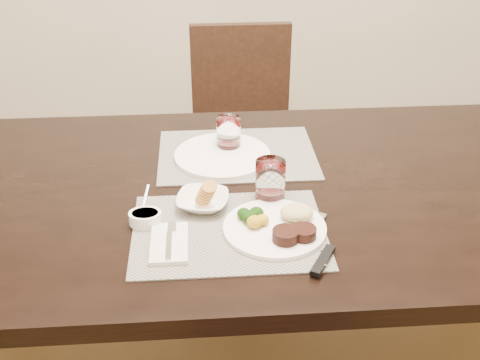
{
  "coord_description": "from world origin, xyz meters",
  "views": [
    {
      "loc": [
        -0.18,
        -1.39,
        1.58
      ],
      "look_at": [
        -0.09,
        -0.08,
        0.82
      ],
      "focal_mm": 45.0,
      "sensor_mm": 36.0,
      "label": 1
    }
  ],
  "objects": [
    {
      "name": "placemat_near",
      "position": [
        -0.12,
        -0.21,
        0.75
      ],
      "size": [
        0.46,
        0.34,
        0.0
      ],
      "primitive_type": "cube",
      "color": "gray",
      "rests_on": "dining_table"
    },
    {
      "name": "wine_glass_far",
      "position": [
        -0.1,
        0.22,
        0.8
      ],
      "size": [
        0.07,
        0.07,
        0.1
      ],
      "rotation": [
        0.0,
        0.0,
        -0.34
      ],
      "color": "white",
      "rests_on": "placemat_far"
    },
    {
      "name": "napkin_fork",
      "position": [
        -0.26,
        -0.26,
        0.76
      ],
      "size": [
        0.09,
        0.15,
        0.02
      ],
      "rotation": [
        0.0,
        0.0,
        -0.0
      ],
      "color": "white",
      "rests_on": "placemat_near"
    },
    {
      "name": "dinner_plate",
      "position": [
        -0.0,
        -0.22,
        0.77
      ],
      "size": [
        0.25,
        0.25,
        0.04
      ],
      "rotation": [
        0.0,
        0.0,
        0.01
      ],
      "color": "white",
      "rests_on": "placemat_near"
    },
    {
      "name": "far_plate",
      "position": [
        -0.12,
        0.17,
        0.76
      ],
      "size": [
        0.28,
        0.28,
        0.01
      ],
      "primitive_type": "cylinder",
      "color": "white",
      "rests_on": "placemat_far"
    },
    {
      "name": "sauce_ramekin",
      "position": [
        -0.32,
        -0.16,
        0.77
      ],
      "size": [
        0.08,
        0.12,
        0.06
      ],
      "rotation": [
        0.0,
        0.0,
        -0.25
      ],
      "color": "white",
      "rests_on": "placemat_near"
    },
    {
      "name": "steak_knife",
      "position": [
        0.08,
        -0.32,
        0.76
      ],
      "size": [
        0.09,
        0.25,
        0.01
      ],
      "rotation": [
        0.0,
        0.0,
        -0.53
      ],
      "color": "silver",
      "rests_on": "placemat_near"
    },
    {
      "name": "dining_table",
      "position": [
        0.0,
        0.0,
        0.67
      ],
      "size": [
        2.0,
        1.0,
        0.75
      ],
      "color": "black",
      "rests_on": "ground"
    },
    {
      "name": "wine_glass_near",
      "position": [
        -0.01,
        -0.07,
        0.8
      ],
      "size": [
        0.08,
        0.08,
        0.11
      ],
      "rotation": [
        0.0,
        0.0,
        0.17
      ],
      "color": "white",
      "rests_on": "placemat_near"
    },
    {
      "name": "placemat_far",
      "position": [
        -0.07,
        0.18,
        0.75
      ],
      "size": [
        0.46,
        0.34,
        0.0
      ],
      "primitive_type": "cube",
      "color": "gray",
      "rests_on": "dining_table"
    },
    {
      "name": "cracker_bowl",
      "position": [
        -0.18,
        -0.1,
        0.77
      ],
      "size": [
        0.15,
        0.15,
        0.06
      ],
      "rotation": [
        0.0,
        0.0,
        -0.19
      ],
      "color": "white",
      "rests_on": "placemat_near"
    },
    {
      "name": "chair_far",
      "position": [
        0.0,
        0.93,
        0.5
      ],
      "size": [
        0.42,
        0.42,
        0.9
      ],
      "color": "black",
      "rests_on": "ground"
    }
  ]
}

